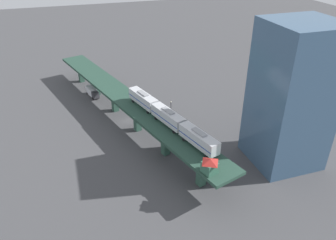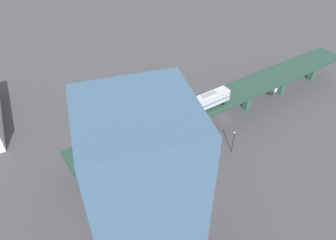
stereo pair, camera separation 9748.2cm
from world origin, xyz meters
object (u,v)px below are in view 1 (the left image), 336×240
delivery_truck (92,92)px  subway_train (168,117)px  signal_hut (210,165)px  street_car_black (171,127)px  street_lamp (171,109)px  office_tower (292,97)px  street_car_blue (175,142)px

delivery_truck → subway_train: bearing=110.8°
signal_hut → street_car_black: bearing=-93.3°
delivery_truck → street_lamp: street_lamp is taller
office_tower → subway_train: bearing=-24.4°
street_car_black → office_tower: (-23.02, 22.59, 17.06)m
street_lamp → office_tower: size_ratio=0.19×
delivery_truck → street_car_black: bearing=122.7°
delivery_truck → office_tower: 70.38m
street_car_blue → office_tower: size_ratio=0.13×
signal_hut → street_car_blue: size_ratio=0.85×
street_car_blue → office_tower: 33.06m
office_tower → delivery_truck: bearing=-51.3°
subway_train → office_tower: 30.71m
signal_hut → street_lamp: 37.22m
signal_hut → street_car_black: (-1.83, -31.48, -9.09)m
street_car_black → street_lamp: street_lamp is taller
street_car_black → office_tower: size_ratio=0.13×
subway_train → office_tower: size_ratio=1.01×
subway_train → street_lamp: (-5.94, -15.35, -6.66)m
subway_train → office_tower: (-27.18, 12.32, 7.24)m
street_car_black → delivery_truck: (19.79, -30.85, 0.82)m
subway_train → signal_hut: 21.35m
street_car_black → delivery_truck: bearing=-57.3°
street_car_black → street_lamp: 6.25m
office_tower → street_lamp: bearing=-52.5°
street_car_black → delivery_truck: size_ratio=0.62×
delivery_truck → office_tower: bearing=128.7°
street_car_blue → street_car_black: size_ratio=1.00×
signal_hut → street_car_blue: signal_hut is taller
street_car_blue → delivery_truck: 43.34m
subway_train → signal_hut: bearing=96.3°
street_car_blue → office_tower: bearing=150.0°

